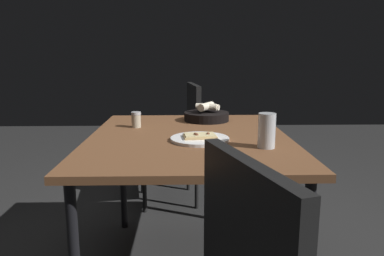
{
  "coord_description": "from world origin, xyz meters",
  "views": [
    {
      "loc": [
        -0.03,
        -1.74,
        1.13
      ],
      "look_at": [
        0.01,
        -0.09,
        0.79
      ],
      "focal_mm": 34.6,
      "sensor_mm": 36.0,
      "label": 1
    }
  ],
  "objects_px": {
    "dining_table": "(189,147)",
    "pizza_plate": "(200,138)",
    "pepper_shaker": "(136,121)",
    "chair_far": "(178,135)",
    "bread_basket": "(207,115)",
    "beer_glass": "(267,133)"
  },
  "relations": [
    {
      "from": "dining_table",
      "to": "pizza_plate",
      "type": "height_order",
      "value": "pizza_plate"
    },
    {
      "from": "beer_glass",
      "to": "pepper_shaker",
      "type": "xyz_separation_m",
      "value": [
        -0.6,
        0.45,
        -0.03
      ]
    },
    {
      "from": "pizza_plate",
      "to": "pepper_shaker",
      "type": "xyz_separation_m",
      "value": [
        -0.33,
        0.31,
        0.03
      ]
    },
    {
      "from": "pizza_plate",
      "to": "beer_glass",
      "type": "xyz_separation_m",
      "value": [
        0.27,
        -0.13,
        0.05
      ]
    },
    {
      "from": "beer_glass",
      "to": "chair_far",
      "type": "distance_m",
      "value": 1.32
    },
    {
      "from": "pizza_plate",
      "to": "pepper_shaker",
      "type": "distance_m",
      "value": 0.45
    },
    {
      "from": "chair_far",
      "to": "bread_basket",
      "type": "bearing_deg",
      "value": -73.62
    },
    {
      "from": "bread_basket",
      "to": "beer_glass",
      "type": "bearing_deg",
      "value": -71.69
    },
    {
      "from": "pizza_plate",
      "to": "bread_basket",
      "type": "xyz_separation_m",
      "value": [
        0.06,
        0.5,
        0.02
      ]
    },
    {
      "from": "dining_table",
      "to": "beer_glass",
      "type": "xyz_separation_m",
      "value": [
        0.32,
        -0.24,
        0.12
      ]
    },
    {
      "from": "bread_basket",
      "to": "pepper_shaker",
      "type": "bearing_deg",
      "value": -154.09
    },
    {
      "from": "bread_basket",
      "to": "pepper_shaker",
      "type": "xyz_separation_m",
      "value": [
        -0.39,
        -0.19,
        0.0
      ]
    },
    {
      "from": "pepper_shaker",
      "to": "chair_far",
      "type": "bearing_deg",
      "value": 74.75
    },
    {
      "from": "pepper_shaker",
      "to": "chair_far",
      "type": "distance_m",
      "value": 0.86
    },
    {
      "from": "dining_table",
      "to": "pepper_shaker",
      "type": "bearing_deg",
      "value": 143.08
    },
    {
      "from": "bread_basket",
      "to": "beer_glass",
      "type": "xyz_separation_m",
      "value": [
        0.21,
        -0.64,
        0.03
      ]
    },
    {
      "from": "bread_basket",
      "to": "pepper_shaker",
      "type": "relative_size",
      "value": 3.14
    },
    {
      "from": "pizza_plate",
      "to": "pepper_shaker",
      "type": "relative_size",
      "value": 3.21
    },
    {
      "from": "bread_basket",
      "to": "beer_glass",
      "type": "relative_size",
      "value": 1.79
    },
    {
      "from": "bread_basket",
      "to": "chair_far",
      "type": "bearing_deg",
      "value": 106.38
    },
    {
      "from": "beer_glass",
      "to": "pepper_shaker",
      "type": "distance_m",
      "value": 0.75
    },
    {
      "from": "chair_far",
      "to": "beer_glass",
      "type": "bearing_deg",
      "value": -72.62
    }
  ]
}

